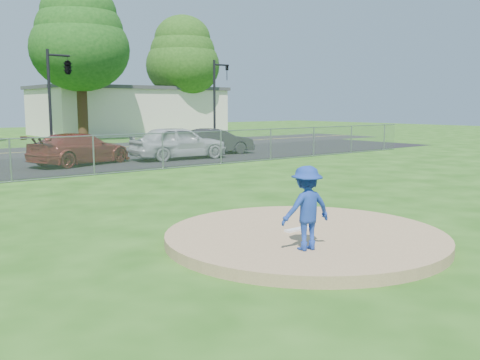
# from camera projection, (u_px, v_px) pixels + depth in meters

# --- Properties ---
(ground) EXTENTS (120.00, 120.00, 0.00)m
(ground) POSITION_uv_depth(u_px,v_px,m) (91.00, 184.00, 18.04)
(ground) COLOR #1D4E11
(ground) RESTS_ON ground
(pitchers_mound) EXTENTS (5.40, 5.40, 0.20)m
(pitchers_mound) POSITION_uv_depth(u_px,v_px,m) (305.00, 237.00, 10.33)
(pitchers_mound) COLOR #9E7D56
(pitchers_mound) RESTS_ON ground
(pitching_rubber) EXTENTS (0.60, 0.15, 0.04)m
(pitching_rubber) POSITION_uv_depth(u_px,v_px,m) (298.00, 229.00, 10.47)
(pitching_rubber) COLOR white
(pitching_rubber) RESTS_ON pitchers_mound
(chain_link_fence) EXTENTS (40.00, 0.06, 1.50)m
(chain_link_fence) POSITION_uv_depth(u_px,v_px,m) (68.00, 157.00, 19.47)
(chain_link_fence) COLOR gray
(chain_link_fence) RESTS_ON ground
(parking_lot) EXTENTS (50.00, 8.00, 0.01)m
(parking_lot) POSITION_uv_depth(u_px,v_px,m) (29.00, 167.00, 23.04)
(parking_lot) COLOR black
(parking_lot) RESTS_ON ground
(commercial_building) EXTENTS (16.40, 9.40, 4.30)m
(commercial_building) POSITION_uv_depth(u_px,v_px,m) (129.00, 110.00, 49.26)
(commercial_building) COLOR beige
(commercial_building) RESTS_ON ground
(tree_right) EXTENTS (7.28, 7.28, 11.63)m
(tree_right) POSITION_uv_depth(u_px,v_px,m) (80.00, 37.00, 39.52)
(tree_right) COLOR #332012
(tree_right) RESTS_ON ground
(tree_far_right) EXTENTS (6.72, 6.72, 10.74)m
(tree_far_right) POSITION_uv_depth(u_px,v_px,m) (183.00, 56.00, 48.77)
(tree_far_right) COLOR #382214
(tree_far_right) RESTS_ON ground
(traffic_signal_center) EXTENTS (1.42, 2.48, 5.60)m
(traffic_signal_center) POSITION_uv_depth(u_px,v_px,m) (66.00, 69.00, 29.11)
(traffic_signal_center) COLOR black
(traffic_signal_center) RESTS_ON ground
(traffic_signal_right) EXTENTS (1.28, 0.20, 5.60)m
(traffic_signal_right) POSITION_uv_depth(u_px,v_px,m) (217.00, 94.00, 35.68)
(traffic_signal_right) COLOR black
(traffic_signal_right) RESTS_ON ground
(pitcher) EXTENTS (1.01, 0.69, 1.43)m
(pitcher) POSITION_uv_depth(u_px,v_px,m) (306.00, 208.00, 8.99)
(pitcher) COLOR #1B3895
(pitcher) RESTS_ON pitchers_mound
(parked_car_darkred) EXTENTS (5.19, 3.28, 1.40)m
(parked_car_darkred) POSITION_uv_depth(u_px,v_px,m) (80.00, 149.00, 23.75)
(parked_car_darkred) COLOR maroon
(parked_car_darkred) RESTS_ON parking_lot
(parked_car_pearl) EXTENTS (4.91, 2.26, 1.63)m
(parked_car_pearl) POSITION_uv_depth(u_px,v_px,m) (179.00, 142.00, 26.20)
(parked_car_pearl) COLOR silver
(parked_car_pearl) RESTS_ON parking_lot
(parked_car_charcoal) EXTENTS (4.38, 2.31, 1.37)m
(parked_car_charcoal) POSITION_uv_depth(u_px,v_px,m) (215.00, 141.00, 28.96)
(parked_car_charcoal) COLOR #262628
(parked_car_charcoal) RESTS_ON parking_lot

